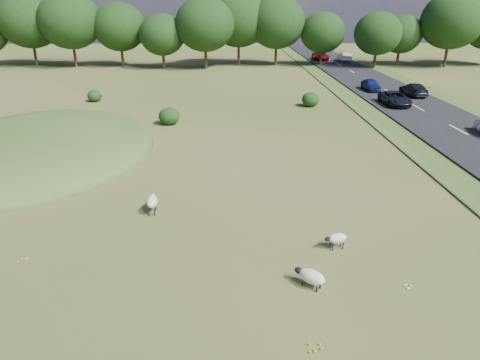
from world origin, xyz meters
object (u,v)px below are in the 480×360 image
object	(u,v)px
car_0	(395,98)
car_5	(344,57)
car_6	(320,56)
sheep_0	(311,276)
car_2	(314,44)
sheep_2	(337,238)
sheep_1	(152,202)
car_1	(371,85)
car_4	(414,89)

from	to	relation	value
car_0	car_5	world-z (taller)	car_5
car_0	car_6	bearing A→B (deg)	90.00
sheep_0	car_2	size ratio (longest dim) A/B	0.28
sheep_2	car_6	xyz separation A→B (m)	(12.16, 63.57, 0.47)
car_5	sheep_0	bearing A→B (deg)	74.72
car_0	car_5	size ratio (longest dim) A/B	1.04
sheep_1	car_1	size ratio (longest dim) A/B	0.32
sheep_2	car_0	bearing A→B (deg)	-128.45
car_5	car_4	bearing A→B (deg)	90.00
sheep_0	car_0	world-z (taller)	car_0
sheep_0	car_0	size ratio (longest dim) A/B	0.26
sheep_1	car_1	distance (m)	36.95
sheep_0	car_2	distance (m)	94.07
sheep_1	car_5	bearing A→B (deg)	-26.20
car_2	car_5	distance (m)	28.26
sheep_0	car_1	xyz separation A→B (m)	(13.73, 36.95, 0.45)
sheep_1	car_5	size ratio (longest dim) A/B	0.27
sheep_0	sheep_2	xyz separation A→B (m)	(1.56, 2.60, 0.05)
car_0	car_4	xyz separation A→B (m)	(3.80, 4.71, 0.01)
car_6	sheep_0	bearing A→B (deg)	-101.72
sheep_1	car_4	distance (m)	36.80
car_4	sheep_0	bearing A→B (deg)	62.62
sheep_0	car_6	world-z (taller)	car_6
sheep_0	car_1	bearing A→B (deg)	-70.63
car_4	car_1	bearing A→B (deg)	-39.28
car_2	car_1	bearing A→B (deg)	86.08
car_1	sheep_2	bearing A→B (deg)	-109.50
car_4	car_6	size ratio (longest dim) A/B	0.88
car_2	car_6	distance (m)	26.53
car_5	car_1	bearing A→B (deg)	82.05
sheep_0	car_0	bearing A→B (deg)	-75.48
car_0	car_2	bearing A→B (deg)	86.56
sheep_1	car_0	world-z (taller)	car_0
sheep_1	car_1	world-z (taller)	car_1
car_0	car_1	bearing A→B (deg)	90.00
car_0	car_1	xyz separation A→B (m)	(0.00, 7.82, 0.00)
sheep_2	car_1	xyz separation A→B (m)	(12.16, 34.35, 0.40)
car_0	sheep_2	bearing A→B (deg)	-114.63
sheep_0	car_1	world-z (taller)	car_1
sheep_1	car_0	xyz separation A→B (m)	(20.51, 22.92, 0.28)
car_1	car_0	bearing A→B (deg)	-90.00
car_0	car_4	bearing A→B (deg)	51.10
car_0	sheep_1	bearing A→B (deg)	-131.83
car_0	car_5	bearing A→B (deg)	83.81
car_2	car_6	bearing A→B (deg)	81.76
car_2	car_5	bearing A→B (deg)	90.00
car_0	car_4	distance (m)	6.05
sheep_0	car_0	xyz separation A→B (m)	(13.73, 29.13, 0.45)
sheep_1	car_6	size ratio (longest dim) A/B	0.24
car_2	sheep_1	bearing A→B (deg)	74.25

